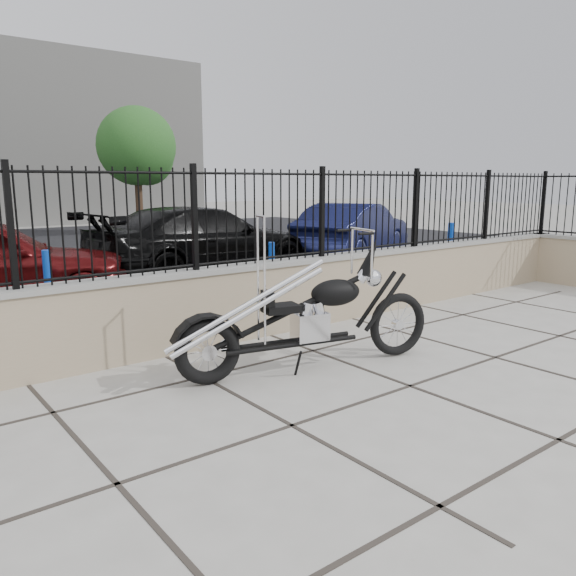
{
  "coord_description": "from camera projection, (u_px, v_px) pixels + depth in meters",
  "views": [
    {
      "loc": [
        -4.21,
        -3.44,
        2.01
      ],
      "look_at": [
        -0.51,
        1.33,
        0.85
      ],
      "focal_mm": 35.0,
      "sensor_mm": 36.0,
      "label": 1
    }
  ],
  "objects": [
    {
      "name": "bollard_b",
      "position": [
        272.0,
        267.0,
        10.2
      ],
      "size": [
        0.13,
        0.13,
        0.93
      ],
      "primitive_type": "cylinder",
      "rotation": [
        0.0,
        0.0,
        0.16
      ],
      "color": "#0B39AE",
      "rests_on": "ground_plane"
    },
    {
      "name": "ground_plane",
      "position": [
        410.0,
        386.0,
        5.58
      ],
      "size": [
        90.0,
        90.0,
        0.0
      ],
      "primitive_type": "plane",
      "color": "#99968E",
      "rests_on": "ground"
    },
    {
      "name": "retaining_wall",
      "position": [
        264.0,
        298.0,
        7.43
      ],
      "size": [
        14.0,
        0.36,
        0.96
      ],
      "primitive_type": "cube",
      "color": "gray",
      "rests_on": "ground_plane"
    },
    {
      "name": "car_black",
      "position": [
        203.0,
        241.0,
        12.02
      ],
      "size": [
        5.3,
        2.59,
        1.49
      ],
      "primitive_type": "imported",
      "rotation": [
        0.0,
        0.0,
        1.67
      ],
      "color": "black",
      "rests_on": "parking_lot"
    },
    {
      "name": "iron_fence",
      "position": [
        264.0,
        216.0,
        7.23
      ],
      "size": [
        14.0,
        0.08,
        1.2
      ],
      "primitive_type": "cube",
      "color": "black",
      "rests_on": "retaining_wall"
    },
    {
      "name": "bollard_c",
      "position": [
        450.0,
        248.0,
        12.47
      ],
      "size": [
        0.13,
        0.13,
        1.11
      ],
      "primitive_type": "cylinder",
      "rotation": [
        0.0,
        0.0,
        -0.0
      ],
      "color": "#0D35C8",
      "rests_on": "ground_plane"
    },
    {
      "name": "bollard_a",
      "position": [
        48.0,
        284.0,
        8.34
      ],
      "size": [
        0.16,
        0.16,
        1.01
      ],
      "primitive_type": "cylinder",
      "rotation": [
        0.0,
        0.0,
        -0.41
      ],
      "color": "#0D27C8",
      "rests_on": "ground_plane"
    },
    {
      "name": "chopper_motorcycle",
      "position": [
        305.0,
        292.0,
        5.92
      ],
      "size": [
        2.89,
        1.14,
        1.71
      ],
      "primitive_type": null,
      "rotation": [
        0.0,
        0.0,
        -0.23
      ],
      "color": "black",
      "rests_on": "ground_plane"
    },
    {
      "name": "car_blue",
      "position": [
        354.0,
        231.0,
        14.67
      ],
      "size": [
        4.65,
        3.12,
        1.45
      ],
      "primitive_type": "imported",
      "rotation": [
        0.0,
        0.0,
        1.97
      ],
      "color": "#0F143A",
      "rests_on": "parking_lot"
    },
    {
      "name": "parking_lot",
      "position": [
        52.0,
        256.0,
        15.28
      ],
      "size": [
        30.0,
        30.0,
        0.0
      ],
      "primitive_type": "plane",
      "color": "black",
      "rests_on": "ground"
    },
    {
      "name": "tree_right",
      "position": [
        136.0,
        142.0,
        20.73
      ],
      "size": [
        2.89,
        2.89,
        4.88
      ],
      "rotation": [
        0.0,
        0.0,
        -0.42
      ],
      "color": "#382619",
      "rests_on": "ground_plane"
    }
  ]
}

